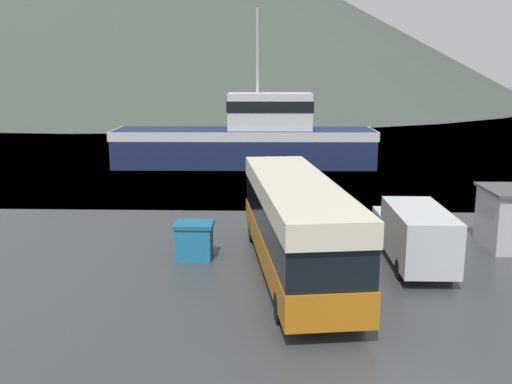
# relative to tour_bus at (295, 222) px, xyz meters

# --- Properties ---
(water_surface) EXTENTS (240.00, 240.00, 0.00)m
(water_surface) POSITION_rel_tour_bus_xyz_m (2.24, 129.25, -1.91)
(water_surface) COLOR #3D5160
(water_surface) RESTS_ON ground
(hill_backdrop) EXTENTS (170.22, 170.22, 45.67)m
(hill_backdrop) POSITION_rel_tour_bus_xyz_m (-25.05, 131.19, 20.93)
(hill_backdrop) COLOR #3D473D
(hill_backdrop) RESTS_ON ground
(tour_bus) EXTENTS (4.10, 11.86, 3.40)m
(tour_bus) POSITION_rel_tour_bus_xyz_m (0.00, 0.00, 0.00)
(tour_bus) COLOR #B26614
(tour_bus) RESTS_ON ground
(delivery_van) EXTENTS (1.97, 6.34, 2.26)m
(delivery_van) POSITION_rel_tour_bus_xyz_m (4.52, 1.16, -0.70)
(delivery_van) COLOR silver
(delivery_van) RESTS_ON ground
(fishing_boat) EXTENTS (19.90, 5.19, 11.71)m
(fishing_boat) POSITION_rel_tour_bus_xyz_m (-2.75, 23.83, 0.22)
(fishing_boat) COLOR #19234C
(fishing_boat) RESTS_ON water_surface
(storage_bin) EXTENTS (1.48, 1.23, 1.43)m
(storage_bin) POSITION_rel_tour_bus_xyz_m (-3.84, 1.50, -1.18)
(storage_bin) COLOR teal
(storage_bin) RESTS_ON ground
(mooring_bollard) EXTENTS (0.38, 0.38, 0.92)m
(mooring_bollard) POSITION_rel_tour_bus_xyz_m (1.06, 7.67, -1.41)
(mooring_bollard) COLOR #4C4C51
(mooring_bollard) RESTS_ON ground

